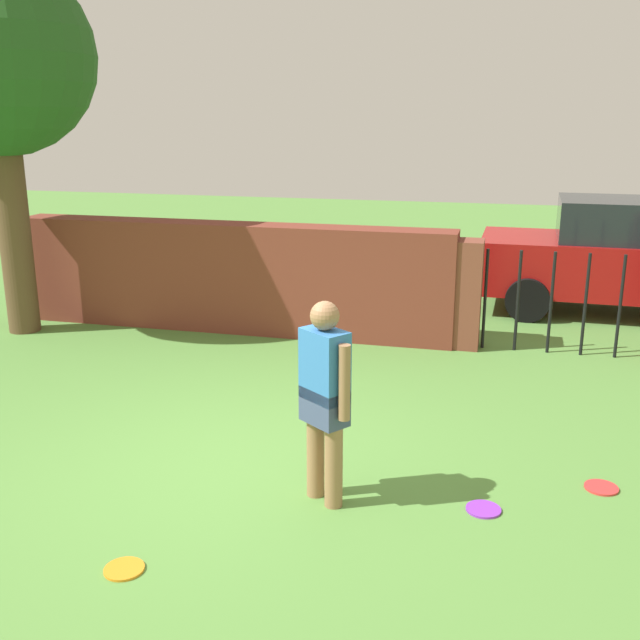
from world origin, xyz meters
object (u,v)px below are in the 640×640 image
Objects in this scene: frisbee_purple at (483,509)px; frisbee_orange at (124,569)px; person at (325,394)px; car at (625,257)px; frisbee_red at (601,488)px.

frisbee_orange is at bearing -149.02° from frisbee_purple.
person reaches higher than frisbee_purple.
car is 8.87m from frisbee_orange.
car reaches higher than frisbee_red.
frisbee_orange is at bearing -116.07° from car.
frisbee_red is (0.92, 0.59, 0.00)m from frisbee_purple.
frisbee_orange and frisbee_red have the same top height.
person is 2.43m from frisbee_red.
frisbee_red is (2.14, 0.73, -0.89)m from person.
frisbee_orange is at bearing -148.57° from frisbee_red.
car is at bearing 74.62° from frisbee_purple.
frisbee_orange is (-2.30, -1.38, 0.00)m from frisbee_purple.
car is (3.00, 6.60, -0.04)m from person.
frisbee_purple is 2.68m from frisbee_orange.
frisbee_purple is 1.09m from frisbee_red.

